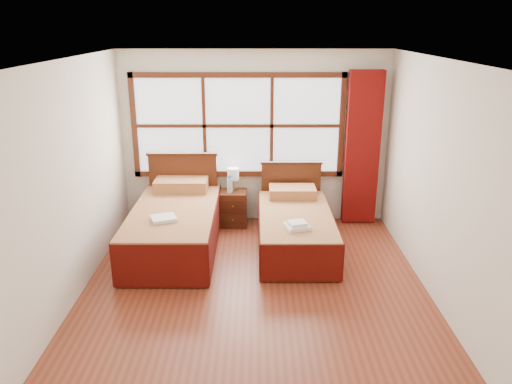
{
  "coord_description": "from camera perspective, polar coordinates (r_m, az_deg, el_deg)",
  "views": [
    {
      "loc": [
        0.0,
        -5.12,
        2.95
      ],
      "look_at": [
        0.01,
        0.7,
        0.97
      ],
      "focal_mm": 35.0,
      "sensor_mm": 36.0,
      "label": 1
    }
  ],
  "objects": [
    {
      "name": "window",
      "position": [
        7.48,
        -2.06,
        7.59
      ],
      "size": [
        3.16,
        0.06,
        1.56
      ],
      "color": "white",
      "rests_on": "wall_back"
    },
    {
      "name": "bottle_near",
      "position": [
        7.44,
        -3.09,
        0.77
      ],
      "size": [
        0.07,
        0.07,
        0.25
      ],
      "color": "silver",
      "rests_on": "nightstand"
    },
    {
      "name": "bottle_far",
      "position": [
        7.48,
        -2.96,
        0.88
      ],
      "size": [
        0.07,
        0.07,
        0.25
      ],
      "color": "silver",
      "rests_on": "nightstand"
    },
    {
      "name": "bed_left",
      "position": [
        6.92,
        -9.22,
        -3.67
      ],
      "size": [
        1.13,
        2.2,
        1.1
      ],
      "color": "#3A190C",
      "rests_on": "floor"
    },
    {
      "name": "nightstand",
      "position": [
        7.61,
        -2.59,
        -1.87
      ],
      "size": [
        0.4,
        0.4,
        0.54
      ],
      "color": "#4A2010",
      "rests_on": "floor"
    },
    {
      "name": "wall_back",
      "position": [
        7.55,
        -0.13,
        6.16
      ],
      "size": [
        4.0,
        0.0,
        4.0
      ],
      "primitive_type": "plane",
      "rotation": [
        1.57,
        0.0,
        0.0
      ],
      "color": "silver",
      "rests_on": "floor"
    },
    {
      "name": "towels_left",
      "position": [
        6.4,
        -10.52,
        -2.99
      ],
      "size": [
        0.37,
        0.35,
        0.05
      ],
      "rotation": [
        0.0,
        0.0,
        0.37
      ],
      "color": "white",
      "rests_on": "bed_left"
    },
    {
      "name": "wall_right",
      "position": [
        5.74,
        20.27,
        0.86
      ],
      "size": [
        0.0,
        4.5,
        4.5
      ],
      "primitive_type": "plane",
      "rotation": [
        1.57,
        0.0,
        -1.57
      ],
      "color": "silver",
      "rests_on": "floor"
    },
    {
      "name": "curtain",
      "position": [
        7.61,
        12.05,
        4.84
      ],
      "size": [
        0.5,
        0.16,
        2.3
      ],
      "primitive_type": "cube",
      "color": "maroon",
      "rests_on": "wall_back"
    },
    {
      "name": "ceiling",
      "position": [
        5.13,
        -0.15,
        14.87
      ],
      "size": [
        4.5,
        4.5,
        0.0
      ],
      "primitive_type": "plane",
      "rotation": [
        3.14,
        0.0,
        0.0
      ],
      "color": "white",
      "rests_on": "wall_back"
    },
    {
      "name": "lamp",
      "position": [
        7.53,
        -2.62,
        2.0
      ],
      "size": [
        0.17,
        0.17,
        0.34
      ],
      "color": "gold",
      "rests_on": "nightstand"
    },
    {
      "name": "floor",
      "position": [
        5.91,
        -0.13,
        -11.18
      ],
      "size": [
        4.5,
        4.5,
        0.0
      ],
      "primitive_type": "plane",
      "color": "brown",
      "rests_on": "ground"
    },
    {
      "name": "towels_right",
      "position": [
        6.25,
        4.73,
        -3.82
      ],
      "size": [
        0.35,
        0.33,
        0.09
      ],
      "rotation": [
        0.0,
        0.0,
        0.28
      ],
      "color": "white",
      "rests_on": "bed_right"
    },
    {
      "name": "wall_left",
      "position": [
        5.74,
        -20.54,
        0.84
      ],
      "size": [
        0.0,
        4.5,
        4.5
      ],
      "primitive_type": "plane",
      "rotation": [
        1.57,
        0.0,
        1.57
      ],
      "color": "silver",
      "rests_on": "floor"
    },
    {
      "name": "bed_right",
      "position": [
        6.87,
        4.49,
        -4.0
      ],
      "size": [
        1.0,
        2.02,
        0.97
      ],
      "color": "#3A190C",
      "rests_on": "floor"
    }
  ]
}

